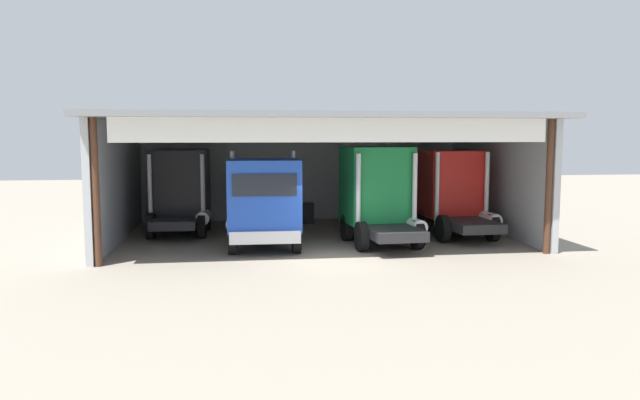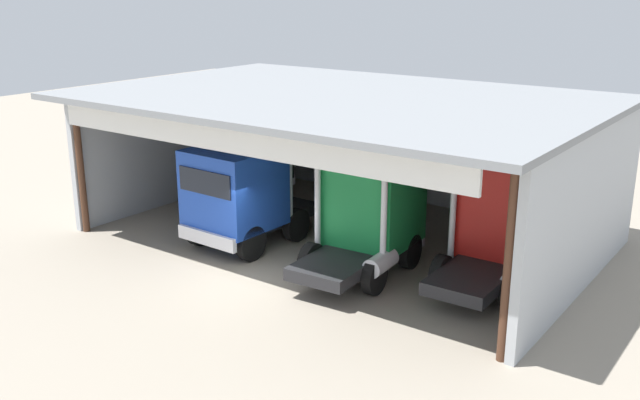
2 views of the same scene
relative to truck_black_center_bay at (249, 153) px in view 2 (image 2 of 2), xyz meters
The scene contains 8 objects.
ground_plane 8.89m from the truck_black_center_bay, 49.18° to the right, with size 80.00×80.00×0.00m, color gray.
workshop_shed 5.95m from the truck_black_center_bay, ahead, with size 16.58×11.51×5.00m.
truck_black_center_bay is the anchor object (origin of this frame).
truck_blue_center_left_bay 5.47m from the truck_black_center_bay, 51.83° to the right, with size 2.78×4.81×3.63m.
truck_green_yard_outside 8.64m from the truck_black_center_bay, 23.80° to the right, with size 2.80×4.94×3.78m.
truck_red_right_bay 11.71m from the truck_black_center_bay, 10.72° to the right, with size 2.60×4.71×3.59m.
oil_drum 6.70m from the truck_black_center_bay, 26.49° to the left, with size 0.58×0.58×0.86m, color #197233.
tool_cart 6.19m from the truck_black_center_bay, 21.34° to the left, with size 0.90×0.60×1.00m, color black.
Camera 2 is at (13.03, -14.34, 8.40)m, focal length 40.03 mm.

